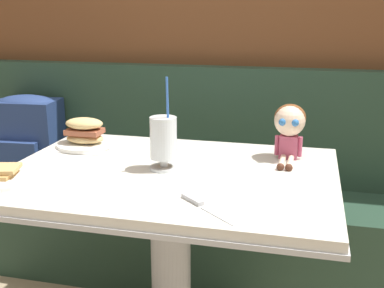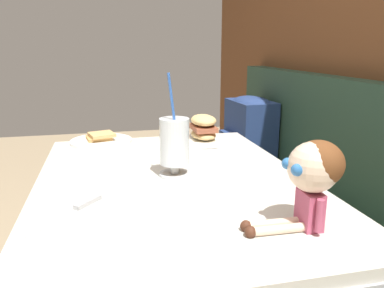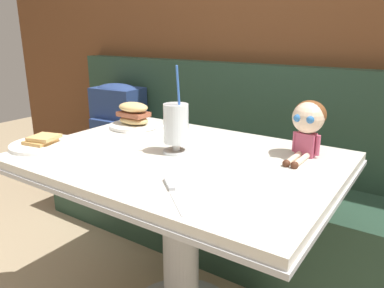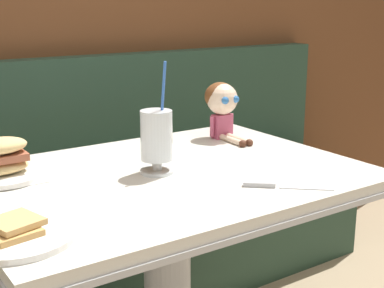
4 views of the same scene
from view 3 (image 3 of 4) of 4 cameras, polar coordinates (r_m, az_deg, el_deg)
name	(u,v)px [view 3 (image 3 of 4)]	position (r m, az deg, el deg)	size (l,w,h in m)	color
wood_panel_wall	(279,23)	(2.04, 13.16, 17.48)	(4.40, 0.08, 2.40)	brown
booth_bench	(251,198)	(2.00, 8.94, -8.07)	(2.60, 0.48, 1.00)	#233D2D
diner_table	(180,204)	(1.42, -1.78, -9.19)	(1.11, 0.81, 0.74)	silver
toast_plate	(44,144)	(1.54, -21.69, 0.06)	(0.25, 0.25, 0.04)	white
milkshake_glass	(176,126)	(1.33, -2.45, 2.80)	(0.10, 0.10, 0.32)	silver
sandwich_plate	(134,118)	(1.73, -8.88, 4.01)	(0.22, 0.22, 0.12)	white
butter_knife	(172,189)	(1.05, -3.10, -6.82)	(0.19, 0.17, 0.01)	silver
seated_doll	(308,121)	(1.35, 17.29, 3.42)	(0.11, 0.22, 0.20)	#B74C6B
backpack	(118,115)	(2.38, -11.22, 4.33)	(0.31, 0.26, 0.41)	navy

